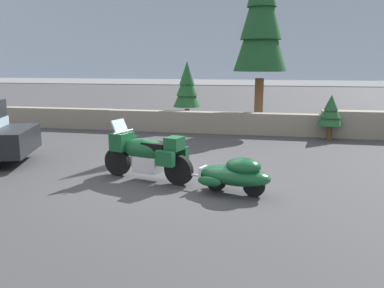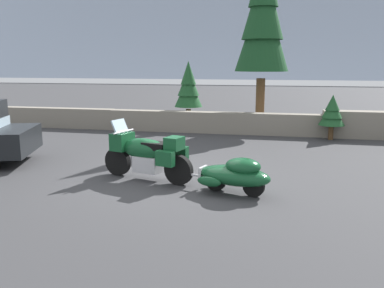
% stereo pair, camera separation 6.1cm
% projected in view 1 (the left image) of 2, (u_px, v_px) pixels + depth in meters
% --- Properties ---
extents(ground_plane, '(80.00, 80.00, 0.00)m').
position_uv_depth(ground_plane, '(169.00, 178.00, 9.45)').
color(ground_plane, '#38383A').
extents(stone_guard_wall, '(24.00, 0.60, 0.95)m').
position_uv_depth(stone_guard_wall, '(241.00, 122.00, 15.19)').
color(stone_guard_wall, gray).
rests_on(stone_guard_wall, ground).
extents(distant_ridgeline, '(240.00, 80.00, 16.00)m').
position_uv_depth(distant_ridgeline, '(267.00, 40.00, 100.46)').
color(distant_ridgeline, '#99A8BF').
rests_on(distant_ridgeline, ground).
extents(touring_motorcycle, '(2.26, 1.13, 1.33)m').
position_uv_depth(touring_motorcycle, '(146.00, 153.00, 9.16)').
color(touring_motorcycle, black).
rests_on(touring_motorcycle, ground).
extents(car_shaped_trailer, '(2.21, 1.10, 0.76)m').
position_uv_depth(car_shaped_trailer, '(235.00, 174.00, 8.22)').
color(car_shaped_trailer, black).
rests_on(car_shaped_trailer, ground).
extents(pine_tree_tall, '(2.01, 2.01, 7.02)m').
position_uv_depth(pine_tree_tall, '(262.00, 13.00, 15.08)').
color(pine_tree_tall, brown).
rests_on(pine_tree_tall, ground).
extents(pine_tree_secondary, '(1.11, 1.11, 2.68)m').
position_uv_depth(pine_tree_secondary, '(187.00, 87.00, 16.28)').
color(pine_tree_secondary, brown).
rests_on(pine_tree_secondary, ground).
extents(pine_sapling_near, '(0.88, 0.88, 1.55)m').
position_uv_depth(pine_sapling_near, '(331.00, 112.00, 13.98)').
color(pine_sapling_near, brown).
rests_on(pine_sapling_near, ground).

